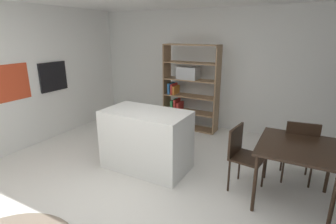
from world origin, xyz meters
TOP-DOWN VIEW (x-y plane):
  - ground_plane at (0.00, 0.00)m, footprint 9.21×9.21m
  - back_partition at (0.00, 2.85)m, footprint 6.70×0.06m
  - tall_cabinet_run_left at (-2.96, 0.00)m, footprint 0.65×5.20m
  - built_in_oven at (-2.62, 0.82)m, footprint 0.06×0.60m
  - kitchen_island at (-0.26, 0.51)m, footprint 1.30×0.74m
  - open_bookshelf at (-0.47, 2.48)m, footprint 1.20×0.35m
  - dining_table at (1.83, 0.64)m, footprint 0.90×0.97m
  - dining_chair_far at (1.84, 1.15)m, footprint 0.46×0.47m
  - dining_chair_island_side at (1.17, 0.65)m, footprint 0.45×0.48m

SIDE VIEW (x-z plane):
  - ground_plane at x=0.00m, z-range 0.00..0.00m
  - kitchen_island at x=-0.26m, z-range 0.00..0.93m
  - dining_chair_island_side at x=1.17m, z-range 0.10..0.97m
  - dining_chair_far at x=1.84m, z-range 0.08..1.01m
  - dining_table at x=1.83m, z-range 0.30..1.07m
  - open_bookshelf at x=-0.47m, z-range -0.02..1.81m
  - built_in_oven at x=-2.62m, z-range 0.95..1.51m
  - back_partition at x=0.00m, z-range 0.00..2.55m
  - tall_cabinet_run_left at x=-2.96m, z-range 0.00..2.55m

